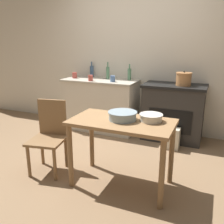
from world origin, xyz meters
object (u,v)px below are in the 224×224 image
object	(u,v)px
work_table	(122,132)
cup_center_left	(113,79)
chair	(49,134)
cup_center	(91,78)
bottle_far_left	(92,71)
mixing_bowl_large	(123,115)
bottle_left	(108,73)
mixing_bowl_small	(151,117)
flour_sack	(171,138)
bottle_mid_left	(129,74)
stove	(173,112)
stock_pot	(184,79)
cup_center_right	(75,75)

from	to	relation	value
work_table	cup_center_left	world-z (taller)	cup_center_left
chair	cup_center	distance (m)	1.47
chair	bottle_far_left	distance (m)	1.91
mixing_bowl_large	bottle_left	world-z (taller)	bottle_left
work_table	bottle_far_left	bearing A→B (deg)	125.73
mixing_bowl_small	bottle_left	world-z (taller)	bottle_left
flour_sack	mixing_bowl_large	size ratio (longest dim) A/B	1.02
bottle_mid_left	stove	bearing A→B (deg)	-8.14
chair	bottle_mid_left	xyz separation A→B (m)	(0.42, 1.72, 0.55)
bottle_far_left	cup_center_left	distance (m)	0.67
chair	mixing_bowl_large	bearing A→B (deg)	-7.71
bottle_left	cup_center	size ratio (longest dim) A/B	3.03
bottle_far_left	stove	bearing A→B (deg)	-7.25
mixing_bowl_large	stock_pot	bearing A→B (deg)	74.97
mixing_bowl_small	bottle_mid_left	world-z (taller)	bottle_mid_left
flour_sack	bottle_far_left	distance (m)	1.92
stove	bottle_far_left	world-z (taller)	bottle_far_left
mixing_bowl_large	stove	bearing A→B (deg)	79.87
flour_sack	cup_center_left	xyz separation A→B (m)	(-1.05, 0.23, 0.79)
flour_sack	stove	bearing A→B (deg)	99.16
bottle_far_left	cup_center_left	world-z (taller)	bottle_far_left
cup_center_right	stove	bearing A→B (deg)	1.97
bottle_left	cup_center	xyz separation A→B (m)	(-0.18, -0.29, -0.07)
bottle_left	stock_pot	bearing A→B (deg)	-5.03
chair	cup_center_right	bearing A→B (deg)	99.44
flour_sack	cup_center	xyz separation A→B (m)	(-1.42, 0.17, 0.79)
stock_pot	bottle_far_left	world-z (taller)	bottle_far_left
mixing_bowl_large	mixing_bowl_small	size ratio (longest dim) A/B	1.27
stove	work_table	size ratio (longest dim) A/B	0.88
work_table	mixing_bowl_small	distance (m)	0.35
mixing_bowl_small	bottle_mid_left	distance (m)	1.80
stock_pot	cup_center_right	size ratio (longest dim) A/B	2.32
flour_sack	cup_center_left	world-z (taller)	cup_center_left
chair	work_table	bearing A→B (deg)	-9.30
mixing_bowl_small	bottle_mid_left	xyz separation A→B (m)	(-0.80, 1.59, 0.21)
mixing_bowl_large	bottle_far_left	xyz separation A→B (m)	(-1.28, 1.76, 0.21)
stove	bottle_left	distance (m)	1.31
cup_center_left	cup_center_right	bearing A→B (deg)	172.96
work_table	cup_center_right	world-z (taller)	cup_center_right
mixing_bowl_large	bottle_mid_left	bearing A→B (deg)	107.07
mixing_bowl_large	bottle_left	xyz separation A→B (m)	(-0.90, 1.63, 0.21)
chair	mixing_bowl_small	distance (m)	1.27
mixing_bowl_large	cup_center_right	size ratio (longest dim) A/B	3.01
cup_center_left	cup_center	world-z (taller)	cup_center_left
bottle_far_left	bottle_mid_left	bearing A→B (deg)	-6.32
chair	stock_pot	distance (m)	2.12
cup_center	cup_center_right	xyz separation A→B (m)	(-0.41, 0.16, 0.00)
stock_pot	mixing_bowl_large	xyz separation A→B (m)	(-0.41, -1.51, -0.19)
cup_center_left	bottle_mid_left	bearing A→B (deg)	54.38
cup_center	work_table	bearing A→B (deg)	-51.43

